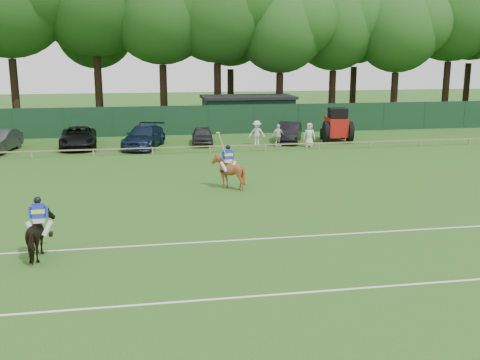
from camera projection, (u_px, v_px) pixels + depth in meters
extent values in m
plane|color=#1E4C14|center=(241.00, 232.00, 22.14)|extent=(160.00, 160.00, 0.00)
imported|color=black|center=(40.00, 235.00, 19.17)|extent=(0.93, 1.92, 1.60)
imported|color=brown|center=(228.00, 172.00, 28.98)|extent=(1.59, 1.74, 1.75)
imported|color=#2C2C2E|center=(0.00, 141.00, 39.71)|extent=(2.36, 4.90, 1.55)
imported|color=black|center=(78.00, 138.00, 41.37)|extent=(2.92, 5.69, 1.54)
imported|color=#111F37|center=(144.00, 137.00, 41.49)|extent=(3.70, 6.04, 1.64)
imported|color=#2E2E31|center=(202.00, 136.00, 42.97)|extent=(1.98, 4.11, 1.35)
imported|color=black|center=(289.00, 132.00, 44.10)|extent=(3.13, 4.93, 1.53)
imported|color=silver|center=(257.00, 133.00, 42.41)|extent=(1.35, 0.97, 1.89)
imported|color=silver|center=(278.00, 135.00, 41.89)|extent=(1.07, 0.71, 1.69)
imported|color=silver|center=(309.00, 135.00, 41.73)|extent=(0.99, 0.75, 1.80)
cube|color=silver|center=(39.00, 220.00, 19.05)|extent=(0.37, 0.27, 0.18)
cube|color=#1A2CC0|center=(38.00, 211.00, 18.98)|extent=(0.41, 0.32, 0.51)
cube|color=yellow|center=(38.00, 211.00, 18.98)|extent=(0.44, 0.30, 0.18)
sphere|color=black|center=(37.00, 200.00, 18.90)|extent=(0.25, 0.25, 0.25)
cylinder|color=silver|center=(47.00, 228.00, 19.12)|extent=(0.42, 0.35, 0.59)
cylinder|color=silver|center=(31.00, 229.00, 19.01)|extent=(0.42, 0.33, 0.59)
cube|color=silver|center=(228.00, 160.00, 28.84)|extent=(0.39, 0.30, 0.18)
cube|color=#1A2CC0|center=(228.00, 154.00, 28.77)|extent=(0.43, 0.35, 0.51)
cube|color=yellow|center=(228.00, 155.00, 28.78)|extent=(0.46, 0.33, 0.18)
sphere|color=black|center=(228.00, 147.00, 28.69)|extent=(0.25, 0.25, 0.25)
cylinder|color=silver|center=(233.00, 166.00, 28.93)|extent=(0.42, 0.37, 0.59)
cylinder|color=silver|center=(224.00, 167.00, 28.79)|extent=(0.42, 0.32, 0.59)
cylinder|color=tan|center=(222.00, 144.00, 28.61)|extent=(0.34, 0.55, 1.17)
cube|color=silver|center=(277.00, 295.00, 16.38)|extent=(60.00, 0.10, 0.01)
cube|color=silver|center=(245.00, 240.00, 21.18)|extent=(60.00, 0.10, 0.01)
cube|color=#997F5B|center=(196.00, 147.00, 39.32)|extent=(62.00, 0.08, 0.08)
cube|color=#14351E|center=(185.00, 120.00, 47.79)|extent=(92.00, 0.04, 2.50)
cube|color=#14331E|center=(248.00, 114.00, 51.65)|extent=(8.00, 4.00, 2.80)
cube|color=black|center=(248.00, 97.00, 51.31)|extent=(8.40, 4.40, 0.24)
cube|color=#AE1510|center=(336.00, 127.00, 44.48)|extent=(1.80, 2.84, 1.44)
cube|color=black|center=(338.00, 115.00, 43.82)|extent=(1.52, 1.61, 1.00)
cylinder|color=black|center=(326.00, 132.00, 43.76)|extent=(0.56, 1.69, 1.66)
cylinder|color=black|center=(350.00, 132.00, 43.83)|extent=(0.56, 1.69, 1.66)
cylinder|color=black|center=(323.00, 134.00, 45.69)|extent=(0.45, 0.93, 0.89)
cylinder|color=black|center=(343.00, 134.00, 45.75)|extent=(0.45, 0.93, 0.89)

